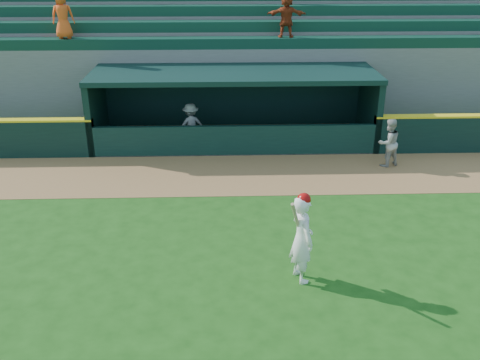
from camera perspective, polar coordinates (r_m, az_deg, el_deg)
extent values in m
plane|color=#1B4B12|center=(11.61, 0.26, -9.13)|extent=(120.00, 120.00, 0.00)
cube|color=olive|center=(15.93, -0.39, 0.62)|extent=(40.00, 3.00, 0.01)
imported|color=#A9A9A3|center=(16.92, 15.56, 3.86)|extent=(0.89, 0.80, 1.50)
imported|color=#989793|center=(18.03, -5.26, 5.86)|extent=(1.08, 0.84, 1.47)
cube|color=slate|center=(18.52, -0.62, 4.12)|extent=(9.00, 2.60, 0.04)
cube|color=black|center=(18.65, -15.02, 7.09)|extent=(0.20, 2.60, 2.30)
cube|color=black|center=(18.83, 13.62, 7.40)|extent=(0.20, 2.60, 2.30)
cube|color=black|center=(19.41, -0.72, 8.58)|extent=(9.40, 0.20, 2.30)
cube|color=black|center=(17.85, -0.65, 11.26)|extent=(9.40, 2.80, 0.16)
cube|color=black|center=(17.21, -0.53, 4.23)|extent=(9.00, 0.16, 1.00)
cube|color=brown|center=(19.20, -0.67, 5.59)|extent=(8.40, 0.45, 0.10)
cube|color=slate|center=(19.84, -0.76, 9.83)|extent=(34.00, 0.85, 2.91)
cube|color=#0F3828|center=(19.38, -0.78, 14.43)|extent=(34.00, 0.60, 0.36)
cube|color=slate|center=(20.61, -0.81, 11.02)|extent=(34.00, 0.85, 3.36)
cube|color=#0F3828|center=(20.15, -0.83, 16.10)|extent=(34.00, 0.60, 0.36)
cube|color=slate|center=(21.39, -0.86, 12.13)|extent=(34.00, 0.85, 3.81)
cube|color=#0F3828|center=(20.94, -0.89, 17.65)|extent=(34.00, 0.60, 0.36)
cube|color=slate|center=(22.18, -0.91, 13.16)|extent=(34.00, 0.85, 4.26)
cube|color=slate|center=(22.98, -0.95, 14.11)|extent=(34.00, 0.85, 4.71)
cube|color=slate|center=(23.78, -0.99, 15.01)|extent=(34.00, 0.85, 5.16)
cube|color=slate|center=(24.58, -1.03, 15.84)|extent=(34.00, 0.85, 5.61)
cube|color=slate|center=(25.15, -1.05, 16.03)|extent=(34.50, 0.30, 5.61)
imported|color=#FE571C|center=(20.02, -18.40, 16.31)|extent=(0.80, 0.57, 1.53)
imported|color=#943316|center=(19.40, 4.98, 17.06)|extent=(1.38, 0.56, 1.45)
imported|color=white|center=(10.79, 6.61, -6.24)|extent=(0.65, 0.79, 1.88)
sphere|color=#A70A09|center=(10.38, 6.84, -2.10)|extent=(0.27, 0.27, 0.27)
cylinder|color=tan|center=(10.27, 5.95, -3.81)|extent=(0.28, 0.47, 0.76)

